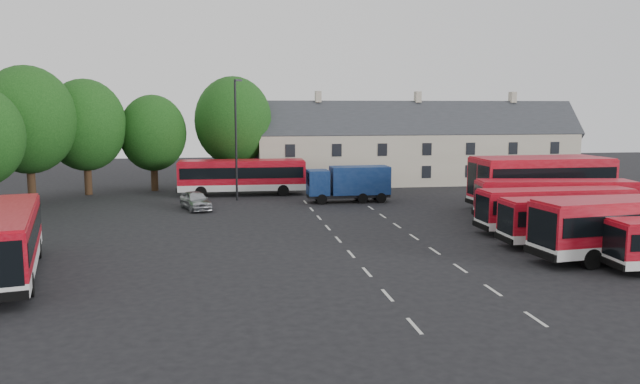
{
  "coord_description": "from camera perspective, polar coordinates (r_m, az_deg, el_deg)",
  "views": [
    {
      "loc": [
        -7.15,
        -36.2,
        8.34
      ],
      "look_at": [
        -0.17,
        8.41,
        2.2
      ],
      "focal_mm": 35.0,
      "sensor_mm": 36.0,
      "label": 1
    }
  ],
  "objects": [
    {
      "name": "ground",
      "position": [
        37.84,
        2.24,
        -5.0
      ],
      "size": [
        140.0,
        140.0,
        0.0
      ],
      "primitive_type": "plane",
      "color": "black",
      "rests_on": "ground"
    },
    {
      "name": "lane_markings",
      "position": [
        40.28,
        5.19,
        -4.23
      ],
      "size": [
        5.15,
        33.8,
        0.01
      ],
      "color": "beige",
      "rests_on": "ground"
    },
    {
      "name": "treeline",
      "position": [
        57.23,
        -22.73,
        5.49
      ],
      "size": [
        29.92,
        32.59,
        12.01
      ],
      "color": "black",
      "rests_on": "ground"
    },
    {
      "name": "terrace_houses",
      "position": [
        69.65,
        8.83,
        3.97
      ],
      "size": [
        35.7,
        7.13,
        10.06
      ],
      "color": "beige",
      "rests_on": "ground"
    },
    {
      "name": "bus_row_b",
      "position": [
        38.51,
        26.98,
        -2.5
      ],
      "size": [
        12.35,
        4.22,
        3.42
      ],
      "rotation": [
        0.0,
        0.0,
        0.12
      ],
      "color": "silver",
      "rests_on": "ground"
    },
    {
      "name": "bus_row_c",
      "position": [
        40.96,
        23.16,
        -2.12
      ],
      "size": [
        10.4,
        2.42,
        2.94
      ],
      "rotation": [
        0.0,
        0.0,
        0.0
      ],
      "color": "silver",
      "rests_on": "ground"
    },
    {
      "name": "bus_row_d",
      "position": [
        44.54,
        20.75,
        -1.23
      ],
      "size": [
        10.52,
        2.58,
        2.96
      ],
      "rotation": [
        0.0,
        0.0,
        0.01
      ],
      "color": "silver",
      "rests_on": "ground"
    },
    {
      "name": "bus_row_e",
      "position": [
        47.98,
        20.71,
        -0.48
      ],
      "size": [
        11.4,
        4.16,
        3.15
      ],
      "rotation": [
        0.0,
        0.0,
        -0.15
      ],
      "color": "silver",
      "rests_on": "ground"
    },
    {
      "name": "bus_dd_south",
      "position": [
        52.14,
        20.04,
        0.84
      ],
      "size": [
        10.74,
        2.66,
        4.39
      ],
      "rotation": [
        0.0,
        0.0,
        0.02
      ],
      "color": "silver",
      "rests_on": "ground"
    },
    {
      "name": "bus_dd_north",
      "position": [
        54.9,
        18.83,
        1.19
      ],
      "size": [
        10.66,
        2.88,
        4.33
      ],
      "rotation": [
        0.0,
        0.0,
        0.04
      ],
      "color": "silver",
      "rests_on": "ground"
    },
    {
      "name": "bus_west",
      "position": [
        34.24,
        -26.86,
        -3.7
      ],
      "size": [
        5.32,
        12.32,
        3.4
      ],
      "rotation": [
        0.0,
        0.0,
        1.79
      ],
      "color": "silver",
      "rests_on": "ground"
    },
    {
      "name": "bus_north",
      "position": [
        59.9,
        -7.14,
        1.64
      ],
      "size": [
        12.01,
        2.99,
        3.38
      ],
      "rotation": [
        0.0,
        0.0,
        -0.02
      ],
      "color": "silver",
      "rests_on": "ground"
    },
    {
      "name": "box_truck",
      "position": [
        55.18,
        2.71,
        0.91
      ],
      "size": [
        7.25,
        2.35,
        3.17
      ],
      "rotation": [
        0.0,
        0.0,
        0.01
      ],
      "color": "black",
      "rests_on": "ground"
    },
    {
      "name": "silver_car",
      "position": [
        52.13,
        -11.29,
        -0.75
      ],
      "size": [
        3.14,
        4.88,
        1.54
      ],
      "primitive_type": "imported",
      "rotation": [
        0.0,
        0.0,
        0.31
      ],
      "color": "#A7AAAF",
      "rests_on": "ground"
    },
    {
      "name": "lamppost",
      "position": [
        56.25,
        -7.67,
        5.06
      ],
      "size": [
        0.74,
        0.51,
        10.81
      ],
      "rotation": [
        0.0,
        0.0,
        0.42
      ],
      "color": "black",
      "rests_on": "ground"
    }
  ]
}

